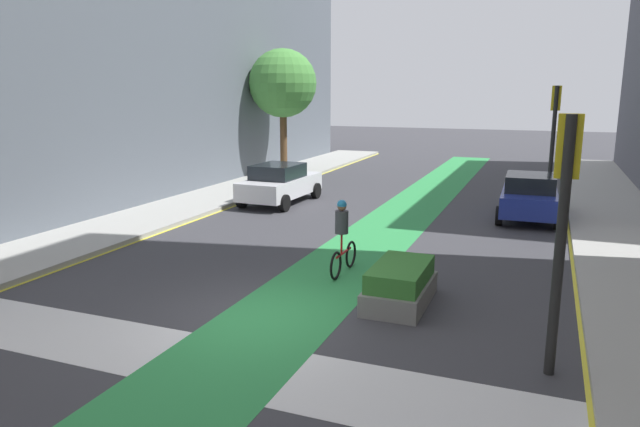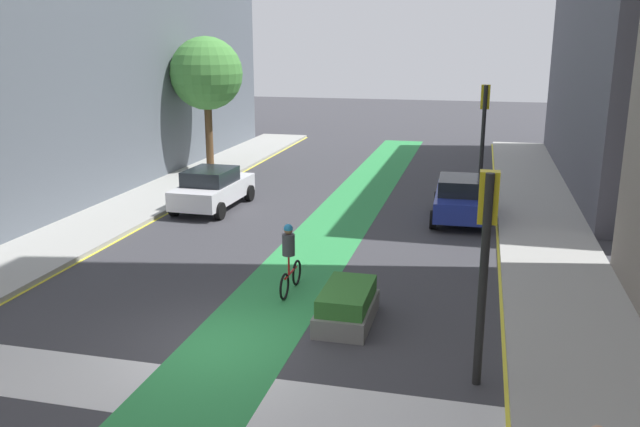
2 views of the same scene
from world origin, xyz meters
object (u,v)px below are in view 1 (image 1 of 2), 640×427
traffic_signal_near_right (564,195)px  car_blue_right_far (529,196)px  car_white_left_far (280,183)px  traffic_signal_far_right (554,122)px  cyclist_in_lane (343,236)px  street_tree_near (283,84)px  median_planter (400,285)px

traffic_signal_near_right → car_blue_right_far: bearing=93.6°
car_white_left_far → car_blue_right_far: bearing=3.9°
traffic_signal_near_right → traffic_signal_far_right: (-0.11, 15.22, 0.35)m
traffic_signal_far_right → cyclist_in_lane: (-4.60, -11.80, -2.22)m
cyclist_in_lane → car_blue_right_far: bearing=64.4°
car_blue_right_far → cyclist_in_lane: (-3.98, -8.29, 0.17)m
car_blue_right_far → street_tree_near: bearing=154.0°
car_blue_right_far → median_planter: size_ratio=1.94×
traffic_signal_near_right → cyclist_in_lane: 6.12m
cyclist_in_lane → traffic_signal_near_right: bearing=-36.0°
traffic_signal_near_right → car_blue_right_far: (-0.73, 11.72, -2.04)m
traffic_signal_far_right → street_tree_near: size_ratio=0.72×
traffic_signal_far_right → traffic_signal_near_right: bearing=-89.6°
street_tree_near → car_white_left_far: bearing=-66.2°
car_blue_right_far → street_tree_near: (-12.19, 5.94, 3.92)m
traffic_signal_near_right → car_white_left_far: size_ratio=0.95×
car_white_left_far → traffic_signal_near_right: bearing=-47.9°
car_blue_right_far → cyclist_in_lane: cyclist_in_lane is taller
car_blue_right_far → street_tree_near: 14.12m
car_white_left_far → cyclist_in_lane: (5.31, -7.66, 0.17)m
car_blue_right_far → median_planter: bearing=-102.8°
median_planter → street_tree_near: bearing=122.6°
traffic_signal_far_right → car_white_left_far: size_ratio=1.08×
car_white_left_far → traffic_signal_far_right: bearing=22.6°
car_white_left_far → median_planter: bearing=-52.0°
traffic_signal_near_right → median_planter: size_ratio=1.85×
car_white_left_far → street_tree_near: 8.18m
traffic_signal_far_right → cyclist_in_lane: bearing=-111.3°
traffic_signal_near_right → street_tree_near: bearing=126.2°
traffic_signal_far_right → median_planter: traffic_signal_far_right is taller
street_tree_near → median_planter: size_ratio=2.89×
car_blue_right_far → traffic_signal_near_right: bearing=-86.4°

